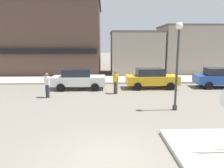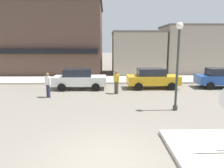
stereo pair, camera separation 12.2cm
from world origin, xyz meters
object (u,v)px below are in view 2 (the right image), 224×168
Objects in this scene: parked_car_second at (152,78)px; pedestrian_crossing_far at (48,84)px; lamp_post at (178,53)px; pedestrian_crossing_near at (116,81)px; parked_car_third at (222,78)px; parked_car_nearest at (79,79)px.

pedestrian_crossing_far is at bearing -159.48° from parked_car_second.
lamp_post reaches higher than pedestrian_crossing_near.
parked_car_third is 2.55× the size of pedestrian_crossing_far.
parked_car_second is (5.65, 0.17, 0.00)m from parked_car_nearest.
parked_car_second is 2.50× the size of pedestrian_crossing_near.
parked_car_second is 0.98× the size of parked_car_third.
parked_car_nearest is at bearing -178.29° from parked_car_second.
lamp_post is 8.24m from pedestrian_crossing_far.
pedestrian_crossing_near is 4.57m from pedestrian_crossing_far.
parked_car_third is (11.19, 0.22, 0.00)m from parked_car_nearest.
parked_car_third is 8.63m from pedestrian_crossing_near.
pedestrian_crossing_near is at bearing 12.07° from pedestrian_crossing_far.
parked_car_second is at bearing 20.52° from pedestrian_crossing_far.
pedestrian_crossing_near is at bearing -167.62° from parked_car_third.
parked_car_nearest is 1.00× the size of parked_car_second.
parked_car_second is at bearing 1.71° from parked_car_nearest.
pedestrian_crossing_near reaches higher than parked_car_third.
lamp_post is 1.11× the size of parked_car_third.
lamp_post is at bearing -89.68° from parked_car_second.
pedestrian_crossing_near is 1.00× the size of pedestrian_crossing_far.
parked_car_nearest and parked_car_third have the same top height.
parked_car_nearest is 5.65m from parked_car_second.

